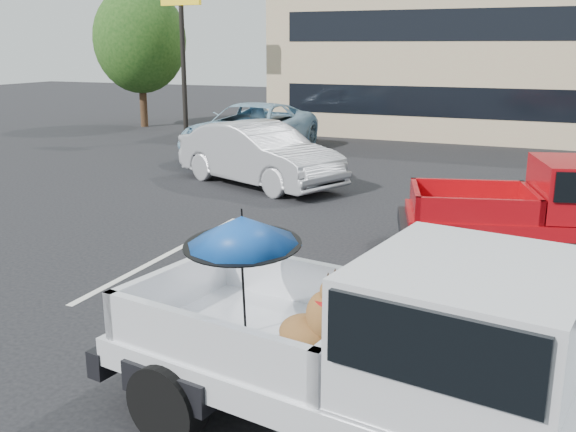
# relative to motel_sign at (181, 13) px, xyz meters

# --- Properties ---
(ground) EXTENTS (90.00, 90.00, 0.00)m
(ground) POSITION_rel_motel_sign_xyz_m (10.00, -14.00, -4.65)
(ground) COLOR black
(ground) RESTS_ON ground
(stripe_left) EXTENTS (0.12, 5.00, 0.01)m
(stripe_left) POSITION_rel_motel_sign_xyz_m (7.00, -12.00, -4.65)
(stripe_left) COLOR silver
(stripe_left) RESTS_ON ground
(stripe_right) EXTENTS (0.12, 5.00, 0.01)m
(stripe_right) POSITION_rel_motel_sign_xyz_m (13.00, -12.00, -4.65)
(stripe_right) COLOR silver
(stripe_right) RESTS_ON ground
(motel_building) EXTENTS (20.40, 8.40, 6.30)m
(motel_building) POSITION_rel_motel_sign_xyz_m (12.00, 6.99, -1.45)
(motel_building) COLOR tan
(motel_building) RESTS_ON ground
(motel_sign) EXTENTS (1.60, 0.22, 6.00)m
(motel_sign) POSITION_rel_motel_sign_xyz_m (0.00, 0.00, 0.00)
(motel_sign) COLOR black
(motel_sign) RESTS_ON ground
(tree_left) EXTENTS (3.96, 3.96, 6.02)m
(tree_left) POSITION_rel_motel_sign_xyz_m (-4.00, 3.00, -0.92)
(tree_left) COLOR #332114
(tree_left) RESTS_ON ground
(silver_pickup) EXTENTS (5.93, 2.86, 2.06)m
(silver_pickup) POSITION_rel_motel_sign_xyz_m (12.28, -16.06, -3.60)
(silver_pickup) COLOR black
(silver_pickup) RESTS_ON ground
(red_pickup) EXTENTS (5.28, 2.97, 1.65)m
(red_pickup) POSITION_rel_motel_sign_xyz_m (13.33, -9.41, -3.75)
(red_pickup) COLOR black
(red_pickup) RESTS_ON ground
(silver_sedan) EXTENTS (5.11, 3.46, 1.59)m
(silver_sedan) POSITION_rel_motel_sign_xyz_m (6.00, -6.21, -3.85)
(silver_sedan) COLOR #9E9FA5
(silver_sedan) RESTS_ON ground
(blue_suv) EXTENTS (2.87, 6.07, 1.68)m
(blue_suv) POSITION_rel_motel_sign_xyz_m (3.81, -2.15, -3.81)
(blue_suv) COLOR #88B2CB
(blue_suv) RESTS_ON ground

